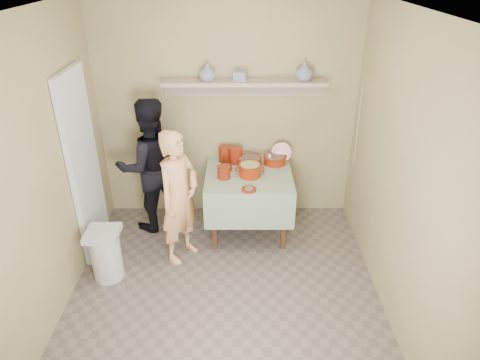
{
  "coord_description": "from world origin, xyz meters",
  "views": [
    {
      "loc": [
        0.14,
        -3.01,
        2.95
      ],
      "look_at": [
        0.15,
        0.75,
        0.95
      ],
      "focal_mm": 32.0,
      "sensor_mm": 36.0,
      "label": 1
    }
  ],
  "objects_px": {
    "serving_table": "(249,182)",
    "cazuela_rice": "(250,169)",
    "person_helper": "(150,166)",
    "trash_bin": "(106,254)",
    "person_cook": "(179,198)"
  },
  "relations": [
    {
      "from": "serving_table",
      "to": "trash_bin",
      "type": "height_order",
      "value": "serving_table"
    },
    {
      "from": "person_cook",
      "to": "serving_table",
      "type": "relative_size",
      "value": 1.5
    },
    {
      "from": "person_helper",
      "to": "serving_table",
      "type": "height_order",
      "value": "person_helper"
    },
    {
      "from": "serving_table",
      "to": "cazuela_rice",
      "type": "bearing_deg",
      "value": -83.22
    },
    {
      "from": "person_helper",
      "to": "trash_bin",
      "type": "bearing_deg",
      "value": 47.7
    },
    {
      "from": "person_helper",
      "to": "person_cook",
      "type": "bearing_deg",
      "value": 99.91
    },
    {
      "from": "person_cook",
      "to": "person_helper",
      "type": "distance_m",
      "value": 0.72
    },
    {
      "from": "person_helper",
      "to": "serving_table",
      "type": "bearing_deg",
      "value": 151.56
    },
    {
      "from": "person_helper",
      "to": "cazuela_rice",
      "type": "relative_size",
      "value": 4.84
    },
    {
      "from": "person_cook",
      "to": "person_helper",
      "type": "xyz_separation_m",
      "value": [
        -0.4,
        0.6,
        0.07
      ]
    },
    {
      "from": "person_cook",
      "to": "trash_bin",
      "type": "relative_size",
      "value": 2.61
    },
    {
      "from": "serving_table",
      "to": "cazuela_rice",
      "type": "relative_size",
      "value": 2.95
    },
    {
      "from": "person_cook",
      "to": "cazuela_rice",
      "type": "xyz_separation_m",
      "value": [
        0.74,
        0.43,
        0.11
      ]
    },
    {
      "from": "cazuela_rice",
      "to": "serving_table",
      "type": "bearing_deg",
      "value": 96.78
    },
    {
      "from": "cazuela_rice",
      "to": "trash_bin",
      "type": "xyz_separation_m",
      "value": [
        -1.46,
        -0.78,
        -0.56
      ]
    }
  ]
}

